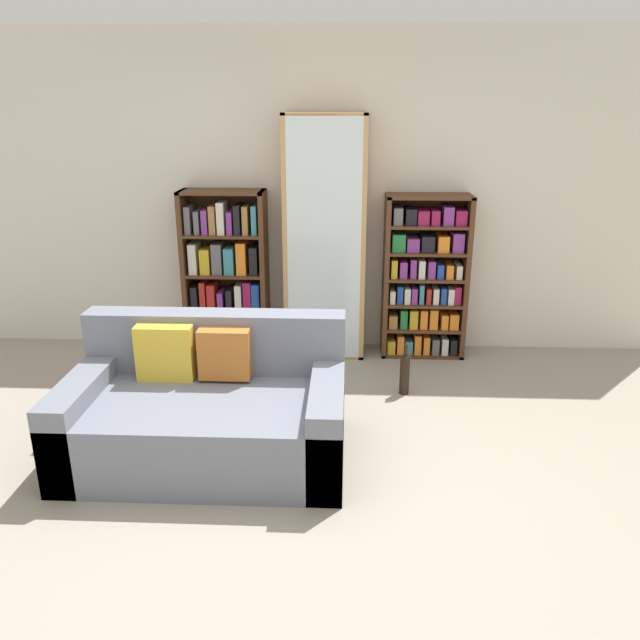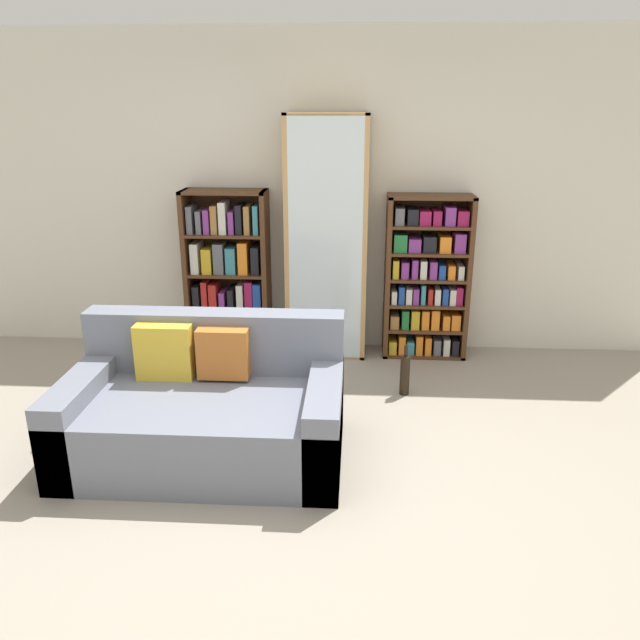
% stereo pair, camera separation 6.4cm
% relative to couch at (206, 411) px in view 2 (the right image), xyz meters
% --- Properties ---
extents(ground_plane, '(16.00, 16.00, 0.00)m').
position_rel_couch_xyz_m(ground_plane, '(0.58, -0.45, -0.29)').
color(ground_plane, gray).
extents(wall_back, '(6.25, 0.06, 2.70)m').
position_rel_couch_xyz_m(wall_back, '(0.58, 1.97, 1.06)').
color(wall_back, silver).
rests_on(wall_back, ground).
extents(couch, '(1.68, 0.98, 0.83)m').
position_rel_couch_xyz_m(couch, '(0.00, 0.00, 0.00)').
color(couch, slate).
rests_on(couch, ground).
extents(bookshelf_left, '(0.72, 0.32, 1.42)m').
position_rel_couch_xyz_m(bookshelf_left, '(-0.20, 1.76, 0.40)').
color(bookshelf_left, '#4C2D19').
rests_on(bookshelf_left, ground).
extents(display_cabinet, '(0.68, 0.36, 2.04)m').
position_rel_couch_xyz_m(display_cabinet, '(0.66, 1.75, 0.73)').
color(display_cabinet, tan).
rests_on(display_cabinet, ground).
extents(bookshelf_right, '(0.71, 0.32, 1.39)m').
position_rel_couch_xyz_m(bookshelf_right, '(1.52, 1.76, 0.39)').
color(bookshelf_right, '#4C2D19').
rests_on(bookshelf_right, ground).
extents(wine_bottle, '(0.07, 0.07, 0.40)m').
position_rel_couch_xyz_m(wine_bottle, '(1.30, 0.92, -0.12)').
color(wine_bottle, black).
rests_on(wine_bottle, ground).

